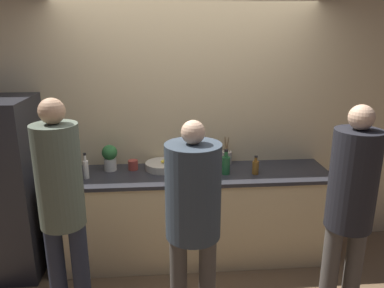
# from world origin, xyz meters

# --- Properties ---
(ground_plane) EXTENTS (14.00, 14.00, 0.00)m
(ground_plane) POSITION_xyz_m (0.00, 0.00, 0.00)
(ground_plane) COLOR brown
(wall_back) EXTENTS (5.20, 0.06, 2.60)m
(wall_back) POSITION_xyz_m (0.00, 0.69, 1.30)
(wall_back) COLOR #D6BC8C
(wall_back) RESTS_ON ground_plane
(counter) EXTENTS (2.71, 0.67, 0.91)m
(counter) POSITION_xyz_m (0.00, 0.37, 0.46)
(counter) COLOR beige
(counter) RESTS_ON ground_plane
(refrigerator) EXTENTS (0.63, 0.72, 1.66)m
(refrigerator) POSITION_xyz_m (-1.73, 0.32, 0.83)
(refrigerator) COLOR #232328
(refrigerator) RESTS_ON ground_plane
(person_left) EXTENTS (0.32, 0.32, 1.80)m
(person_left) POSITION_xyz_m (-0.99, -0.49, 1.06)
(person_left) COLOR #232838
(person_left) RESTS_ON ground_plane
(person_center) EXTENTS (0.40, 0.40, 1.65)m
(person_center) POSITION_xyz_m (-0.05, -0.60, 1.01)
(person_center) COLOR #4C4742
(person_center) RESTS_ON ground_plane
(person_right) EXTENTS (0.34, 0.34, 1.75)m
(person_right) POSITION_xyz_m (1.08, -0.65, 1.04)
(person_right) COLOR #4C4742
(person_right) RESTS_ON ground_plane
(fruit_bowl) EXTENTS (0.34, 0.34, 0.11)m
(fruit_bowl) POSITION_xyz_m (-0.26, 0.48, 0.95)
(fruit_bowl) COLOR beige
(fruit_bowl) RESTS_ON counter
(utensil_crock) EXTENTS (0.11, 0.11, 0.28)m
(utensil_crock) POSITION_xyz_m (0.39, 0.59, 0.98)
(utensil_crock) COLOR #ADA393
(utensil_crock) RESTS_ON counter
(bottle_green) EXTENTS (0.08, 0.08, 0.24)m
(bottle_green) POSITION_xyz_m (0.33, 0.29, 1.01)
(bottle_green) COLOR #236033
(bottle_green) RESTS_ON counter
(bottle_amber) EXTENTS (0.06, 0.06, 0.18)m
(bottle_amber) POSITION_xyz_m (0.62, 0.27, 0.98)
(bottle_amber) COLOR brown
(bottle_amber) RESTS_ON counter
(bottle_clear) EXTENTS (0.05, 0.05, 0.24)m
(bottle_clear) POSITION_xyz_m (-0.97, 0.29, 1.01)
(bottle_clear) COLOR silver
(bottle_clear) RESTS_ON counter
(cup_red) EXTENTS (0.10, 0.10, 0.10)m
(cup_red) POSITION_xyz_m (-0.55, 0.49, 0.96)
(cup_red) COLOR #A33D33
(cup_red) RESTS_ON counter
(potted_plant) EXTENTS (0.15, 0.15, 0.26)m
(potted_plant) POSITION_xyz_m (-0.78, 0.49, 1.05)
(potted_plant) COLOR beige
(potted_plant) RESTS_ON counter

